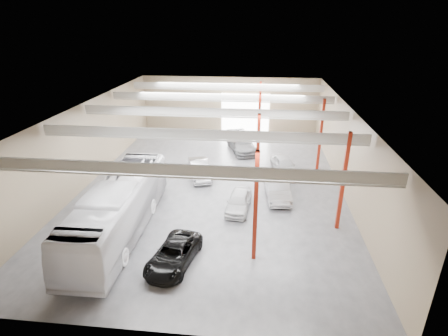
% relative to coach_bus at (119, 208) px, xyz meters
% --- Properties ---
extents(depot_shell, '(22.12, 32.12, 7.06)m').
position_rel_coach_bus_xyz_m(depot_shell, '(5.40, 8.48, 3.12)').
color(depot_shell, '#47484C').
rests_on(depot_shell, ground).
extents(coach_bus, '(3.35, 13.34, 3.70)m').
position_rel_coach_bus_xyz_m(coach_bus, '(0.00, 0.00, 0.00)').
color(coach_bus, white).
rests_on(coach_bus, ground).
extents(black_sedan, '(3.04, 5.08, 1.32)m').
position_rel_coach_bus_xyz_m(black_sedan, '(4.37, -3.04, -1.19)').
color(black_sedan, black).
rests_on(black_sedan, ground).
extents(car_row_a, '(2.10, 4.31, 1.41)m').
position_rel_coach_bus_xyz_m(car_row_a, '(7.76, 3.85, -1.14)').
color(car_row_a, silver).
rests_on(car_row_a, ground).
extents(car_row_b, '(3.05, 5.05, 1.57)m').
position_rel_coach_bus_xyz_m(car_row_b, '(3.78, 9.50, -1.07)').
color(car_row_b, '#ADAEB2').
rests_on(car_row_b, ground).
extents(car_row_c, '(4.14, 6.38, 1.72)m').
position_rel_coach_bus_xyz_m(car_row_c, '(7.21, 17.00, -0.99)').
color(car_row_c, slate).
rests_on(car_row_c, ground).
extents(car_right_near, '(2.20, 5.15, 1.65)m').
position_rel_coach_bus_xyz_m(car_right_near, '(10.76, 6.26, -1.02)').
color(car_right_near, '#BBBBC0').
rests_on(car_right_near, ground).
extents(car_right_far, '(2.81, 4.78, 1.53)m').
position_rel_coach_bus_xyz_m(car_right_far, '(11.57, 11.46, -1.09)').
color(car_right_far, silver).
rests_on(car_right_far, ground).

